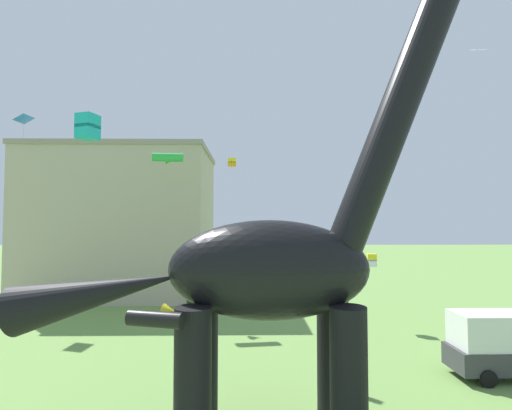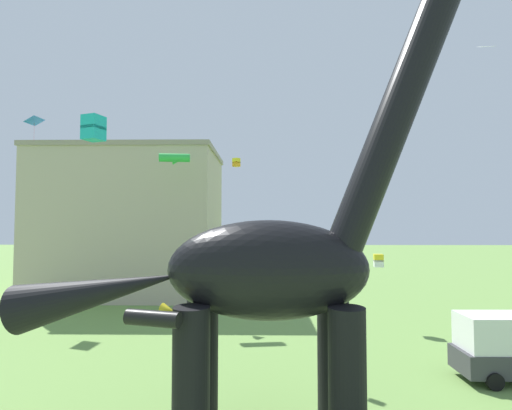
{
  "view_description": "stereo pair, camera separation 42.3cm",
  "coord_description": "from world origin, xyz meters",
  "views": [
    {
      "loc": [
        1.78,
        -7.6,
        7.75
      ],
      "look_at": [
        2.01,
        6.48,
        8.39
      ],
      "focal_mm": 26.25,
      "sensor_mm": 36.0,
      "label": 1
    },
    {
      "loc": [
        2.21,
        -7.6,
        7.75
      ],
      "look_at": [
        2.01,
        6.48,
        8.39
      ],
      "focal_mm": 26.25,
      "sensor_mm": 36.0,
      "label": 2
    }
  ],
  "objects": [
    {
      "name": "kite_near_high",
      "position": [
        10.93,
        20.48,
        4.89
      ],
      "size": [
        0.75,
        0.75,
        0.94
      ],
      "color": "yellow"
    },
    {
      "name": "kite_high_left",
      "position": [
        -0.93,
        3.66,
        4.92
      ],
      "size": [
        1.75,
        1.63,
        0.5
      ],
      "color": "black"
    },
    {
      "name": "kite_apex",
      "position": [
        0.66,
        15.45,
        11.45
      ],
      "size": [
        0.52,
        0.52,
        0.52
      ],
      "color": "yellow"
    },
    {
      "name": "background_building_block",
      "position": [
        -11.98,
        33.65,
        7.79
      ],
      "size": [
        18.58,
        12.84,
        15.55
      ],
      "color": "#B7A893",
      "rests_on": "ground_plane"
    },
    {
      "name": "dinosaur_sculpture",
      "position": [
        2.36,
        5.39,
        6.11
      ],
      "size": [
        16.16,
        3.42,
        16.89
      ],
      "rotation": [
        0.0,
        0.0,
        0.57
      ],
      "color": "black",
      "rests_on": "ground_plane"
    },
    {
      "name": "kite_drifting",
      "position": [
        -5.23,
        24.29,
        13.24
      ],
      "size": [
        2.64,
        2.32,
        0.76
      ],
      "color": "green"
    },
    {
      "name": "kite_mid_center",
      "position": [
        -18.46,
        25.75,
        16.96
      ],
      "size": [
        1.19,
        1.63,
        2.05
      ],
      "color": "#287AE5"
    },
    {
      "name": "kite_trailing",
      "position": [
        -7.38,
        13.39,
        13.12
      ],
      "size": [
        1.24,
        1.24,
        1.41
      ],
      "color": "#19B2B7"
    },
    {
      "name": "kite_far_left",
      "position": [
        14.0,
        11.69,
        16.92
      ],
      "size": [
        0.78,
        0.58,
        0.25
      ],
      "color": "white"
    }
  ]
}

